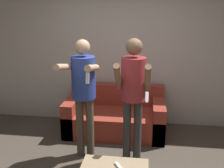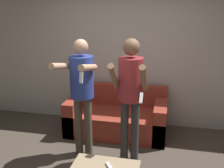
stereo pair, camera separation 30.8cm
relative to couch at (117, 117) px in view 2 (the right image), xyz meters
The scene contains 5 objects.
wall_back 1.18m from the couch, 84.30° to the left, with size 6.40×0.06×2.70m.
couch is the anchor object (origin of this frame).
person_standing_left 1.22m from the couch, 111.54° to the right, with size 0.44×0.73×1.69m.
person_standing_right 1.22m from the couch, 68.27° to the right, with size 0.45×0.61×1.72m.
remote_on_table 1.70m from the couch, 81.92° to the right, with size 0.11×0.15×0.02m.
Camera 2 is at (0.75, -2.62, 2.09)m, focal length 42.00 mm.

